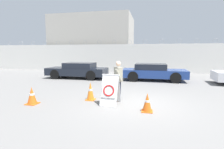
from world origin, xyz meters
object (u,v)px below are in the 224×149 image
Objects in this scene: traffic_cone_near at (147,103)px; traffic_cone_mid at (90,91)px; parked_car_rear_sedan at (153,72)px; barricade_sign at (110,90)px; traffic_cone_far at (32,96)px; security_guard at (118,79)px; parked_car_front_coupe at (78,70)px.

traffic_cone_near is 0.83× the size of traffic_cone_mid.
traffic_cone_near is 0.14× the size of parked_car_rear_sedan.
traffic_cone_near is 6.89m from parked_car_rear_sedan.
barricade_sign reaches higher than traffic_cone_near.
traffic_cone_near is 4.43m from traffic_cone_far.
traffic_cone_mid reaches higher than traffic_cone_far.
security_guard is (0.16, 0.80, 0.32)m from barricade_sign.
traffic_cone_mid reaches higher than traffic_cone_near.
barricade_sign reaches higher than traffic_cone_mid.
traffic_cone_far is 0.15× the size of parked_car_rear_sedan.
traffic_cone_near is 2.58m from traffic_cone_mid.
barricade_sign is 0.72× the size of security_guard.
barricade_sign is 0.26× the size of parked_car_rear_sedan.
traffic_cone_far is at bearing 98.78° from parked_car_front_coupe.
traffic_cone_far is at bearing -179.05° from traffic_cone_near.
traffic_cone_mid is (-1.13, -0.37, -0.53)m from security_guard.
traffic_cone_mid is at bearing 27.30° from traffic_cone_far.
parked_car_front_coupe reaches higher than traffic_cone_mid.
parked_car_front_coupe is at bearing -178.03° from parked_car_rear_sedan.
security_guard is at bearing 24.22° from traffic_cone_far.
traffic_cone_far is 8.40m from parked_car_rear_sedan.
traffic_cone_far is 0.15× the size of parked_car_front_coupe.
parked_car_rear_sedan is at bearing -178.51° from parked_car_front_coupe.
parked_car_front_coupe is at bearing 127.27° from barricade_sign.
traffic_cone_mid is at bearing -108.60° from security_guard.
security_guard is 0.36× the size of parked_car_front_coupe.
traffic_cone_near is (1.42, -0.55, -0.27)m from barricade_sign.
barricade_sign is 6.55m from parked_car_rear_sedan.
security_guard reaches higher than parked_car_rear_sedan.
parked_car_front_coupe is at bearing 128.92° from traffic_cone_near.
security_guard is 3.52m from traffic_cone_far.
security_guard is 5.74m from parked_car_rear_sedan.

